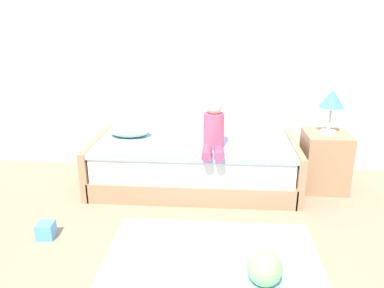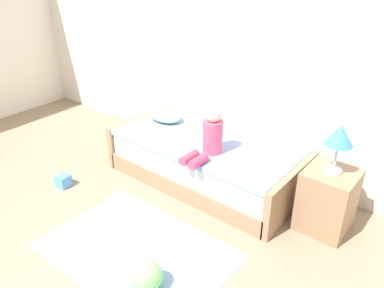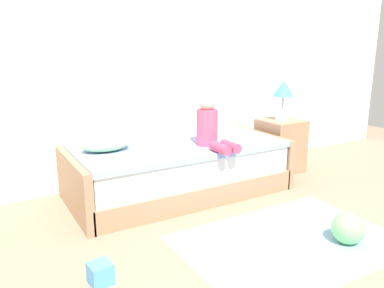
# 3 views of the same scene
# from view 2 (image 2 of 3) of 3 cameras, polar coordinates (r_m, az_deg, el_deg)

# --- Properties ---
(wall_rear) EXTENTS (7.20, 0.10, 2.90)m
(wall_rear) POSITION_cam_2_polar(r_m,az_deg,el_deg) (4.24, 8.39, 14.76)
(wall_rear) COLOR silver
(wall_rear) RESTS_ON ground
(bed) EXTENTS (2.11, 1.00, 0.50)m
(bed) POSITION_cam_2_polar(r_m,az_deg,el_deg) (4.25, 2.11, -2.42)
(bed) COLOR #997556
(bed) RESTS_ON ground
(nightstand) EXTENTS (0.44, 0.44, 0.60)m
(nightstand) POSITION_cam_2_polar(r_m,az_deg,el_deg) (3.74, 19.39, -7.86)
(nightstand) COLOR #997556
(nightstand) RESTS_ON ground
(table_lamp) EXTENTS (0.24, 0.24, 0.45)m
(table_lamp) POSITION_cam_2_polar(r_m,az_deg,el_deg) (3.43, 21.03, 0.90)
(table_lamp) COLOR silver
(table_lamp) RESTS_ON nightstand
(child_figure) EXTENTS (0.20, 0.51, 0.50)m
(child_figure) POSITION_cam_2_polar(r_m,az_deg,el_deg) (3.76, 2.65, 1.30)
(child_figure) COLOR #E04C6B
(child_figure) RESTS_ON bed
(pillow) EXTENTS (0.44, 0.30, 0.13)m
(pillow) POSITION_cam_2_polar(r_m,az_deg,el_deg) (4.57, -4.04, 4.26)
(pillow) COLOR #99CC8C
(pillow) RESTS_ON bed
(toy_ball) EXTENTS (0.24, 0.24, 0.24)m
(toy_ball) POSITION_cam_2_polar(r_m,az_deg,el_deg) (3.12, -6.60, -18.88)
(toy_ball) COLOR #7FD872
(toy_ball) RESTS_ON ground
(area_rug) EXTENTS (1.60, 1.10, 0.01)m
(area_rug) POSITION_cam_2_polar(r_m,az_deg,el_deg) (3.49, -8.18, -15.43)
(area_rug) COLOR #7AA8CC
(area_rug) RESTS_ON ground
(toy_block) EXTENTS (0.15, 0.15, 0.13)m
(toy_block) POSITION_cam_2_polar(r_m,az_deg,el_deg) (4.45, -18.54, -5.21)
(toy_block) COLOR #4C99E5
(toy_block) RESTS_ON ground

